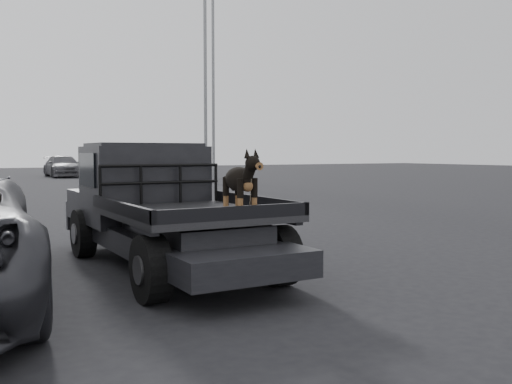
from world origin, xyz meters
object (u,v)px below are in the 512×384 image
dog (240,184)px  distant_car_b (63,166)px  floodlight_mid (205,37)px  flatbed_ute (167,236)px  floodlight_far (213,57)px

dog → distant_car_b: 34.48m
distant_car_b → floodlight_mid: 14.39m
flatbed_ute → dog: dog is taller
floodlight_far → dog: bearing=-114.8°
distant_car_b → flatbed_ute: bearing=-98.4°
floodlight_mid → floodlight_far: floodlight_mid is taller
dog → floodlight_mid: bearing=66.3°
distant_car_b → floodlight_far: bearing=-42.0°
distant_car_b → floodlight_mid: floodlight_mid is taller
flatbed_ute → floodlight_mid: (10.30, 21.11, 7.48)m
flatbed_ute → distant_car_b: (4.84, 32.30, 0.26)m
floodlight_mid → floodlight_far: size_ratio=1.04×
floodlight_far → floodlight_mid: bearing=-120.6°
distant_car_b → floodlight_mid: size_ratio=0.34×
flatbed_ute → floodlight_mid: 24.66m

